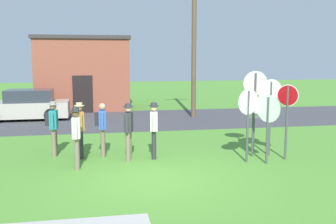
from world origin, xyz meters
TOP-DOWN VIEW (x-y plane):
  - ground_plane at (0.00, 0.00)m, footprint 80.00×80.00m
  - street_asphalt at (0.00, 9.47)m, footprint 60.00×6.40m
  - building_background at (-2.25, 14.49)m, footprint 5.50×4.29m
  - utility_pole at (3.47, 9.72)m, footprint 1.80×0.24m
  - parked_car_on_street at (-4.97, 10.51)m, footprint 4.33×2.08m
  - stop_sign_center_cluster at (3.38, 1.69)m, footprint 0.64×0.32m
  - stop_sign_tallest at (3.94, 1.70)m, footprint 0.88×0.20m
  - stop_sign_low_front at (3.74, 2.47)m, footprint 0.80×0.14m
  - stop_sign_nearest at (4.23, 1.16)m, footprint 0.49×0.44m
  - stop_sign_rear_left at (3.47, 0.82)m, footprint 0.40×0.71m
  - stop_sign_leaning_right at (2.95, 1.09)m, footprint 0.72×0.28m
  - person_holding_notes at (-0.49, 1.92)m, footprint 0.31×0.55m
  - person_in_dark_shirt at (0.29, 1.99)m, footprint 0.31×0.57m
  - person_in_teal at (-2.79, 2.86)m, footprint 0.41×0.57m
  - person_on_left at (-1.99, 1.29)m, footprint 0.31×0.57m
  - person_near_signs at (-1.28, 2.55)m, footprint 0.36×0.57m
  - person_with_sunhat at (-1.97, 2.42)m, footprint 0.42×0.56m

SIDE VIEW (x-z plane):
  - ground_plane at x=0.00m, z-range 0.00..0.00m
  - street_asphalt at x=0.00m, z-range 0.00..0.01m
  - parked_car_on_street at x=-4.97m, z-range -0.07..1.44m
  - person_near_signs at x=-1.28m, z-range 0.14..1.83m
  - person_holding_notes at x=-0.49m, z-range 0.12..1.85m
  - person_in_dark_shirt at x=0.29m, z-range 0.12..1.85m
  - person_on_left at x=-1.99m, z-range 0.12..1.85m
  - person_in_teal at x=-2.79m, z-range 0.14..1.88m
  - person_with_sunhat at x=-1.97m, z-range 0.14..1.88m
  - stop_sign_center_cluster at x=3.38m, z-range 0.33..2.24m
  - stop_sign_rear_left at x=3.47m, z-range 0.37..2.41m
  - stop_sign_leaning_right at x=2.95m, z-range 0.40..2.60m
  - stop_sign_nearest at x=4.23m, z-range 0.39..2.68m
  - stop_sign_tallest at x=3.94m, z-range 0.47..2.90m
  - stop_sign_low_front at x=3.74m, z-range 0.50..3.17m
  - building_background at x=-2.25m, z-range 0.01..4.33m
  - utility_pole at x=3.47m, z-range 0.18..8.53m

